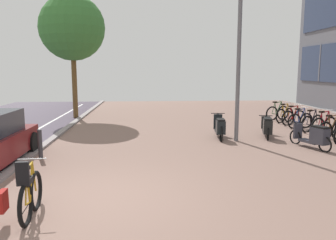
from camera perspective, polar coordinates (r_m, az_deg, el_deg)
name	(u,v)px	position (r m, az deg, el deg)	size (l,w,h in m)	color
ground	(173,198)	(6.73, 0.81, -13.21)	(21.00, 40.00, 0.13)	#372A3C
bicycle_foreground	(28,195)	(6.21, -22.84, -11.73)	(0.63, 1.37, 1.09)	black
bicycle_rack_03	(332,130)	(13.23, 26.16, -1.56)	(1.31, 0.57, 0.98)	black
bicycle_rack_04	(324,126)	(13.99, 25.09, -0.93)	(1.32, 0.60, 1.02)	black
bicycle_rack_05	(312,123)	(14.65, 23.35, -0.48)	(1.23, 0.69, 0.97)	black
bicycle_rack_06	(300,120)	(15.31, 21.64, -0.06)	(1.26, 0.47, 0.92)	black
bicycle_rack_07	(294,117)	(16.05, 20.64, 0.40)	(1.30, 0.51, 0.96)	black
bicycle_rack_08	(285,115)	(16.74, 19.29, 0.80)	(1.16, 0.73, 0.97)	black
bicycle_rack_09	(277,113)	(17.46, 18.18, 1.19)	(1.35, 0.54, 0.99)	black
scooter_near	(314,136)	(11.45, 23.67, -2.56)	(0.79, 1.65, 0.79)	black
scooter_mid	(220,127)	(12.19, 8.82, -1.24)	(0.53, 1.75, 0.87)	black
scooter_far	(267,127)	(12.75, 16.56, -1.12)	(0.76, 1.75, 0.78)	black
lamp_post	(239,45)	(11.73, 12.04, 12.47)	(0.20, 0.52, 5.96)	slate
street_tree	(72,28)	(17.99, -16.03, 14.85)	(3.27, 3.27, 6.18)	brown
bollard_far	(40,144)	(10.05, -20.99, -3.84)	(0.12, 0.12, 0.82)	#38383D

